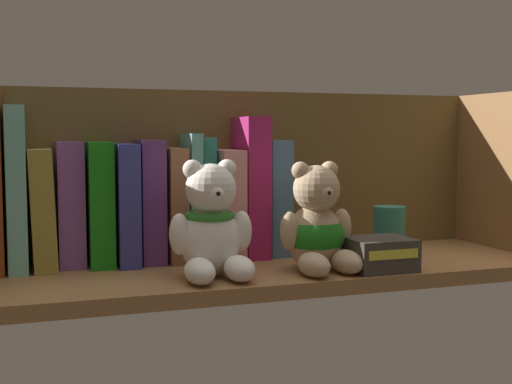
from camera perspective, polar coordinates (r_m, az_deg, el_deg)
shelf_board at (r=93.98cm, az=0.61°, el=-6.96°), size 81.17×24.32×2.00cm
shelf_back_panel at (r=104.32cm, az=-1.72°, el=1.19°), size 83.57×1.20×27.17cm
shelf_side_panel_right at (r=112.96cm, az=20.82°, el=1.15°), size 1.60×26.72×27.17cm
book_2 at (r=96.91cm, az=-19.86°, el=0.34°), size 2.51×13.26×22.23cm
book_3 at (r=97.16cm, az=-17.91°, el=-1.31°), size 3.57×13.18×16.52cm
book_4 at (r=97.25cm, az=-15.69°, el=-0.96°), size 3.59×9.23×17.40cm
book_5 at (r=97.53cm, az=-13.40°, el=-0.90°), size 3.36×12.42×17.40cm
book_6 at (r=97.95cm, az=-11.32°, el=-0.92°), size 2.93×14.27×17.12cm
book_7 at (r=98.45cm, az=-9.26°, el=-0.70°), size 3.36×11.70×17.65cm
book_8 at (r=99.13cm, az=-7.31°, el=-0.98°), size 2.62×13.08×16.49cm
book_9 at (r=99.58cm, az=-5.86°, el=-0.33°), size 1.96×11.56×18.60cm
book_10 at (r=100.13cm, az=-4.61°, el=-0.45°), size 1.91×9.67×18.03cm
book_11 at (r=101.02cm, az=-2.91°, el=-0.93°), size 3.41×14.19×16.17cm
book_12 at (r=101.95cm, az=-0.79°, el=0.50°), size 3.61×12.73×21.03cm
book_13 at (r=103.37cm, az=1.27°, el=-0.40°), size 3.37×10.85×17.58cm
teddy_bear_larger at (r=85.47cm, az=-3.83°, el=-3.06°), size 11.01×11.11×15.23cm
teddy_bear_smaller at (r=90.23cm, az=5.23°, el=-3.08°), size 10.89×11.46×14.82cm
pillar_candle at (r=103.07cm, az=11.38°, el=-3.31°), size 4.88×4.88×7.57cm
small_product_box at (r=92.26cm, az=10.55°, el=-5.25°), size 8.56×7.58×4.39cm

